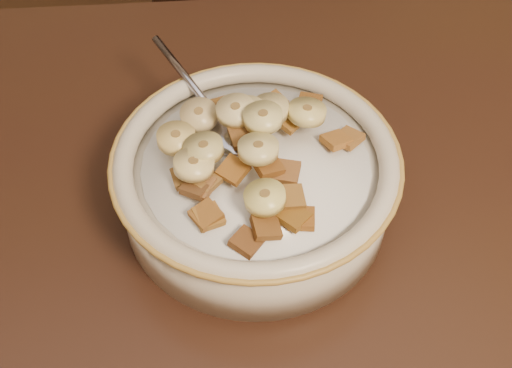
{
  "coord_description": "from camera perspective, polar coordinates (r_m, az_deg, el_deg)",
  "views": [
    {
      "loc": [
        0.01,
        -0.21,
        1.19
      ],
      "look_at": [
        0.05,
        0.13,
        0.78
      ],
      "focal_mm": 45.0,
      "sensor_mm": 36.0,
      "label": 1
    }
  ],
  "objects": [
    {
      "name": "banana_slice_4",
      "position": [
        0.52,
        1.25,
        6.67
      ],
      "size": [
        0.04,
        0.04,
        0.01
      ],
      "primitive_type": "cylinder",
      "rotation": [
        -0.01,
        0.07,
        2.96
      ],
      "color": "beige",
      "rests_on": "milk"
    },
    {
      "name": "cereal_square_15",
      "position": [
        0.49,
        -4.56,
        0.31
      ],
      "size": [
        0.03,
        0.03,
        0.01
      ],
      "primitive_type": "cube",
      "rotation": [
        0.09,
        0.07,
        0.81
      ],
      "color": "brown",
      "rests_on": "milk"
    },
    {
      "name": "cereal_square_3",
      "position": [
        0.55,
        -2.68,
        6.7
      ],
      "size": [
        0.02,
        0.02,
        0.01
      ],
      "primitive_type": "cube",
      "rotation": [
        -0.24,
        -0.17,
        1.64
      ],
      "color": "#9D591A",
      "rests_on": "milk"
    },
    {
      "name": "table",
      "position": [
        0.5,
        -4.18,
        -15.9
      ],
      "size": [
        1.44,
        0.96,
        0.04
      ],
      "primitive_type": "cube",
      "rotation": [
        0.0,
        0.0,
        -0.05
      ],
      "color": "black",
      "rests_on": "floor"
    },
    {
      "name": "cereal_square_5",
      "position": [
        0.48,
        3.09,
        -1.17
      ],
      "size": [
        0.02,
        0.02,
        0.01
      ],
      "primitive_type": "cube",
      "rotation": [
        0.15,
        0.15,
        0.06
      ],
      "color": "olive",
      "rests_on": "milk"
    },
    {
      "name": "cereal_square_4",
      "position": [
        0.48,
        -4.26,
        -2.9
      ],
      "size": [
        0.03,
        0.03,
        0.01
      ],
      "primitive_type": "cube",
      "rotation": [
        0.15,
        -0.12,
        1.94
      ],
      "color": "olive",
      "rests_on": "milk"
    },
    {
      "name": "cereal_square_2",
      "position": [
        0.56,
        -2.97,
        6.93
      ],
      "size": [
        0.03,
        0.03,
        0.01
      ],
      "primitive_type": "cube",
      "rotation": [
        0.24,
        0.05,
        2.11
      ],
      "color": "brown",
      "rests_on": "milk"
    },
    {
      "name": "banana_slice_5",
      "position": [
        0.51,
        -1.83,
        6.55
      ],
      "size": [
        0.04,
        0.04,
        0.01
      ],
      "primitive_type": "cylinder",
      "rotation": [
        -0.02,
        -0.1,
        0.77
      ],
      "color": "#FCE09A",
      "rests_on": "milk"
    },
    {
      "name": "cereal_square_11",
      "position": [
        0.48,
        4.04,
        -3.07
      ],
      "size": [
        0.02,
        0.02,
        0.01
      ],
      "primitive_type": "cube",
      "rotation": [
        -0.02,
        0.07,
        1.38
      ],
      "color": "brown",
      "rests_on": "milk"
    },
    {
      "name": "cereal_square_19",
      "position": [
        0.56,
        4.81,
        7.31
      ],
      "size": [
        0.03,
        0.03,
        0.01
      ],
      "primitive_type": "cube",
      "rotation": [
        0.2,
        -0.01,
        2.79
      ],
      "color": "brown",
      "rests_on": "milk"
    },
    {
      "name": "banana_slice_2",
      "position": [
        0.5,
        0.63,
        5.93
      ],
      "size": [
        0.04,
        0.04,
        0.01
      ],
      "primitive_type": "cylinder",
      "rotation": [
        -0.02,
        0.05,
        2.31
      ],
      "color": "beige",
      "rests_on": "milk"
    },
    {
      "name": "spoon",
      "position": [
        0.53,
        -2.18,
        4.37
      ],
      "size": [
        0.06,
        0.07,
        0.01
      ],
      "primitive_type": "ellipsoid",
      "rotation": [
        0.0,
        0.0,
        3.62
      ],
      "color": "#A3A6BE",
      "rests_on": "cereal_bowl"
    },
    {
      "name": "cereal_square_16",
      "position": [
        0.51,
        -1.18,
        4.3
      ],
      "size": [
        0.02,
        0.02,
        0.01
      ],
      "primitive_type": "cube",
      "rotation": [
        -0.04,
        -0.18,
        1.76
      ],
      "color": "brown",
      "rests_on": "milk"
    },
    {
      "name": "cereal_square_20",
      "position": [
        0.46,
        -0.84,
        -5.17
      ],
      "size": [
        0.03,
        0.03,
        0.01
      ],
      "primitive_type": "cube",
      "rotation": [
        0.11,
        -0.16,
        2.42
      ],
      "color": "brown",
      "rests_on": "milk"
    },
    {
      "name": "cereal_square_18",
      "position": [
        0.49,
        -2.03,
        1.25
      ],
      "size": [
        0.03,
        0.03,
        0.01
      ],
      "primitive_type": "cube",
      "rotation": [
        -0.24,
        -0.0,
        2.37
      ],
      "color": "brown",
      "rests_on": "milk"
    },
    {
      "name": "cereal_square_9",
      "position": [
        0.53,
        8.21,
        4.05
      ],
      "size": [
        0.03,
        0.03,
        0.01
      ],
      "primitive_type": "cube",
      "rotation": [
        0.01,
        0.17,
        2.24
      ],
      "color": "brown",
      "rests_on": "milk"
    },
    {
      "name": "cereal_square_8",
      "position": [
        0.49,
        2.71,
        1.06
      ],
      "size": [
        0.03,
        0.03,
        0.01
      ],
      "primitive_type": "cube",
      "rotation": [
        -0.03,
        -0.1,
        1.24
      ],
      "color": "brown",
      "rests_on": "milk"
    },
    {
      "name": "banana_slice_8",
      "position": [
        0.52,
        4.56,
        6.39
      ],
      "size": [
        0.03,
        0.03,
        0.02
      ],
      "primitive_type": "cylinder",
      "rotation": [
        0.09,
        0.12,
        1.51
      ],
      "color": "#E3D985",
      "rests_on": "milk"
    },
    {
      "name": "cereal_square_0",
      "position": [
        0.47,
        3.39,
        -2.95
      ],
      "size": [
        0.03,
        0.03,
        0.01
      ],
      "primitive_type": "cube",
      "rotation": [
        0.08,
        0.03,
        2.3
      ],
      "color": "brown",
      "rests_on": "milk"
    },
    {
      "name": "cereal_square_1",
      "position": [
        0.53,
        2.98,
        5.72
      ],
      "size": [
        0.03,
        0.03,
        0.01
      ],
      "primitive_type": "cube",
      "rotation": [
        0.2,
        -0.06,
        0.73
      ],
      "color": "#9B6022",
      "rests_on": "milk"
    },
    {
      "name": "cereal_square_14",
      "position": [
        0.56,
        1.57,
        7.21
      ],
      "size": [
        0.03,
        0.03,
        0.01
      ],
      "primitive_type": "cube",
      "rotation": [
        -0.19,
        0.03,
        2.02
      ],
      "color": "brown",
      "rests_on": "milk"
    },
    {
      "name": "cereal_square_12",
      "position": [
        0.47,
        0.91,
        -3.86
      ],
      "size": [
        0.02,
        0.02,
        0.01
      ],
      "primitive_type": "cube",
      "rotation": [
        0.24,
        -0.05,
        1.67
      ],
      "color": "brown",
      "rests_on": "milk"
    },
    {
      "name": "banana_slice_0",
      "position": [
        0.5,
        -4.67,
        3.17
      ],
      "size": [
        0.04,
        0.04,
        0.01
      ],
      "primitive_type": "cylinder",
      "rotation": [
        -0.12,
        0.01,
        0.94
      ],
      "color": "#CFBB69",
      "rests_on": "milk"
    },
    {
      "name": "banana_slice_7",
      "position": [
        0.48,
        0.2,
        3.15
      ],
      "size": [
        0.04,
        0.04,
        0.02
      ],
      "primitive_type": "cylinder",
      "rotation": [
        -0.09,
        0.12,
        0.89
      ],
      "color": "#D6C871",
      "rests_on": "milk"
    },
    {
      "name": "banana_slice_10",
      "position": [
        0.49,
        -5.55,
        1.71
      ],
      "size": [
        0.04,
        0.04,
        0.01
      ],
      "primitive_type": "cylinder",
      "rotation": [
        0.04,
        0.12,
        0.94
      ],
      "color": "#E7C97F",
      "rests_on": "milk"
    },
    {
      "name": "cereal_square_10",
      "position": [
        0.49,
        1.05,
        1.67
      ],
      "size": [
        0.03,
        0.03,
        0.01
      ],
      "primitive_type": "cube",
      "rotation": [
        0.2,
        -0.06,
        1.9
      ],
      "color": "brown",
      "rests_on": "milk"
    },
    {
      "name": "cereal_square_6",
      "position": [
        0.55,
        1.42,
        6.85
      ],
      "size": [
        0.03,
        0.03,
        0.01
      ],
      "primitive_type": "cube",
      "rotation": [
        0.21,
        -0.02,
        2.54
      ],
      "color": "brown",
      "rests_on": "milk"
    },
    {
      "name": "banana_slice_1",
      "position": [
        0.51,
        -7.11,
        4.07
      ],
      "size": [
        0.04,
        0.04,
        0.01
      ],
      "primitive_type": "cylinder",
      "rotation": [
        0.03,
        0.03,
        0.16
      ],
      "color": "#EDCD7A",
      "rests_on": "milk"
    },
    {
      "name": "milk",
      "position": [
        0.52,
        0.0,
        1.69
      ],
      "size": [
        0.19,
        0.19,
        0.0
      ],
      "primitive_type": "cylinder",
      "color": "white",
      "rests_on": "cereal_bowl"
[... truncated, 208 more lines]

